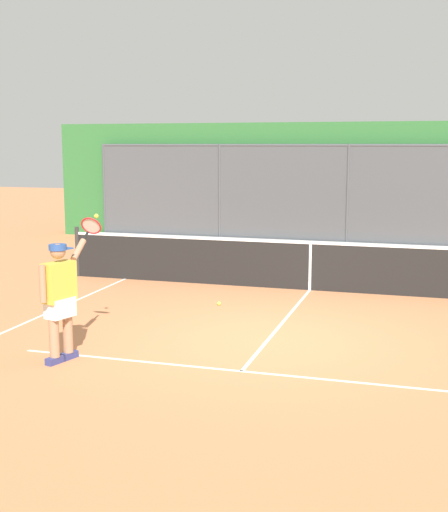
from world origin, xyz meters
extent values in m
plane|color=#C67A4C|center=(0.00, 0.00, 0.00)|extent=(60.00, 60.00, 0.00)
cube|color=white|center=(0.00, 1.48, 0.00)|extent=(6.13, 0.05, 0.01)
cube|color=white|center=(0.00, -1.05, 0.00)|extent=(0.05, 5.06, 0.01)
cylinder|color=#474C51|center=(0.00, -9.52, 1.41)|extent=(0.07, 0.07, 2.82)
cylinder|color=#474C51|center=(3.67, -9.52, 1.41)|extent=(0.07, 0.07, 2.82)
cylinder|color=#474C51|center=(7.34, -9.52, 1.41)|extent=(0.07, 0.07, 2.82)
cylinder|color=#474C51|center=(0.00, -9.52, 2.78)|extent=(14.68, 0.05, 0.05)
cube|color=#474C51|center=(0.00, -9.52, 1.41)|extent=(14.68, 0.02, 2.82)
cube|color=#2D6B33|center=(0.00, -10.17, 1.71)|extent=(17.68, 0.90, 3.42)
cube|color=silver|center=(0.00, -9.34, 0.07)|extent=(15.68, 0.18, 0.15)
cylinder|color=#2D2D2D|center=(5.04, -3.58, 0.54)|extent=(0.09, 0.09, 1.07)
cube|color=black|center=(0.00, -3.58, 0.46)|extent=(10.00, 0.02, 0.91)
cube|color=white|center=(0.00, -3.58, 0.94)|extent=(10.00, 0.04, 0.05)
cube|color=white|center=(0.00, -3.58, 0.46)|extent=(0.05, 0.04, 0.91)
cube|color=navy|center=(2.41, 1.88, 0.04)|extent=(0.18, 0.28, 0.09)
cylinder|color=#A87A5B|center=(2.41, 1.88, 0.45)|extent=(0.13, 0.13, 0.71)
cube|color=navy|center=(2.34, 1.65, 0.04)|extent=(0.18, 0.28, 0.09)
cylinder|color=#A87A5B|center=(2.34, 1.65, 0.45)|extent=(0.13, 0.13, 0.71)
cube|color=white|center=(2.37, 1.76, 0.72)|extent=(0.32, 0.42, 0.26)
cube|color=gold|center=(2.37, 1.76, 1.06)|extent=(0.32, 0.48, 0.52)
cylinder|color=#A87A5B|center=(2.45, 2.03, 1.08)|extent=(0.08, 0.08, 0.48)
cylinder|color=#A87A5B|center=(2.31, 1.35, 1.42)|extent=(0.10, 0.36, 0.27)
sphere|color=#A87A5B|center=(2.37, 1.76, 1.46)|extent=(0.20, 0.20, 0.20)
cylinder|color=#284C93|center=(2.37, 1.76, 1.52)|extent=(0.28, 0.28, 0.07)
cube|color=#284C93|center=(2.34, 1.66, 1.49)|extent=(0.21, 0.22, 0.02)
cylinder|color=black|center=(2.32, 1.12, 1.57)|extent=(0.04, 0.17, 0.13)
torus|color=red|center=(2.33, 0.93, 1.70)|extent=(0.30, 0.20, 0.26)
cylinder|color=silver|center=(2.33, 0.93, 1.70)|extent=(0.25, 0.15, 0.21)
sphere|color=#C1D138|center=(2.33, 0.75, 1.82)|extent=(0.07, 0.07, 0.07)
sphere|color=#D6E042|center=(1.33, -1.85, 0.03)|extent=(0.07, 0.07, 0.07)
camera|label=1|loc=(-2.16, 9.46, 2.82)|focal=48.17mm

